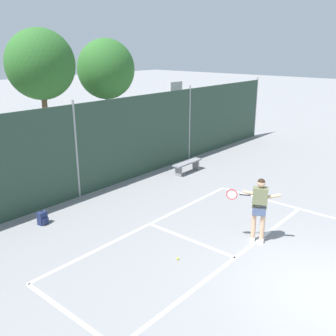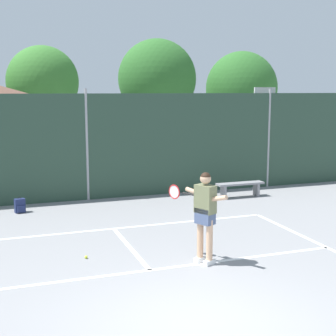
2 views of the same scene
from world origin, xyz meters
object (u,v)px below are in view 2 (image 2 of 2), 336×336
(tennis_ball, at_px, (86,257))
(backpack_navy, at_px, (20,206))
(basketball_hoop, at_px, (263,120))
(tennis_player, at_px, (205,209))
(courtside_bench, at_px, (240,186))

(tennis_ball, distance_m, backpack_navy, 4.58)
(tennis_ball, relative_size, backpack_navy, 0.14)
(basketball_hoop, height_order, tennis_player, basketball_hoop)
(backpack_navy, bearing_deg, tennis_player, -59.20)
(tennis_player, height_order, courtside_bench, tennis_player)
(courtside_bench, bearing_deg, basketball_hoop, 48.18)
(backpack_navy, bearing_deg, basketball_hoop, 14.22)
(backpack_navy, xyz_separation_m, courtside_bench, (6.84, -0.29, 0.17))
(tennis_ball, bearing_deg, courtside_bench, 35.83)
(tennis_player, distance_m, backpack_navy, 6.46)
(tennis_player, relative_size, tennis_ball, 28.10)
(tennis_ball, xyz_separation_m, backpack_navy, (-1.09, 4.44, 0.16))
(backpack_navy, height_order, courtside_bench, courtside_bench)
(tennis_player, height_order, tennis_ball, tennis_player)
(basketball_hoop, bearing_deg, tennis_ball, -140.09)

